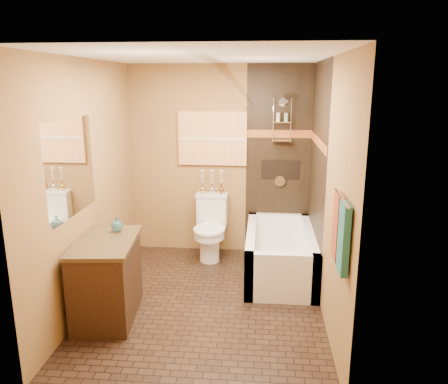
# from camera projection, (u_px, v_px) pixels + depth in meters

# --- Properties ---
(floor) EXTENTS (3.00, 3.00, 0.00)m
(floor) POSITION_uv_depth(u_px,v_px,m) (206.00, 301.00, 4.65)
(floor) COLOR black
(floor) RESTS_ON ground
(wall_left) EXTENTS (0.02, 3.00, 2.50)m
(wall_left) POSITION_uv_depth(u_px,v_px,m) (88.00, 185.00, 4.45)
(wall_left) COLOR #9B6C3C
(wall_left) RESTS_ON floor
(wall_right) EXTENTS (0.02, 3.00, 2.50)m
(wall_right) POSITION_uv_depth(u_px,v_px,m) (327.00, 190.00, 4.24)
(wall_right) COLOR #9B6C3C
(wall_right) RESTS_ON floor
(wall_back) EXTENTS (2.40, 0.02, 2.50)m
(wall_back) POSITION_uv_depth(u_px,v_px,m) (220.00, 161.00, 5.80)
(wall_back) COLOR #9B6C3C
(wall_back) RESTS_ON floor
(wall_front) EXTENTS (2.40, 0.02, 2.50)m
(wall_front) POSITION_uv_depth(u_px,v_px,m) (175.00, 240.00, 2.90)
(wall_front) COLOR #9B6C3C
(wall_front) RESTS_ON floor
(ceiling) EXTENTS (3.00, 3.00, 0.00)m
(ceiling) POSITION_uv_depth(u_px,v_px,m) (203.00, 56.00, 4.04)
(ceiling) COLOR silver
(ceiling) RESTS_ON wall_back
(alcove_tile_back) EXTENTS (0.85, 0.01, 2.50)m
(alcove_tile_back) POSITION_uv_depth(u_px,v_px,m) (278.00, 162.00, 5.72)
(alcove_tile_back) COLOR black
(alcove_tile_back) RESTS_ON wall_back
(alcove_tile_right) EXTENTS (0.01, 1.50, 2.50)m
(alcove_tile_right) POSITION_uv_depth(u_px,v_px,m) (317.00, 174.00, 4.97)
(alcove_tile_right) COLOR black
(alcove_tile_right) RESTS_ON wall_right
(mosaic_band_back) EXTENTS (0.85, 0.01, 0.10)m
(mosaic_band_back) POSITION_uv_depth(u_px,v_px,m) (279.00, 134.00, 5.62)
(mosaic_band_back) COLOR #9C371C
(mosaic_band_back) RESTS_ON alcove_tile_back
(mosaic_band_right) EXTENTS (0.01, 1.50, 0.10)m
(mosaic_band_right) POSITION_uv_depth(u_px,v_px,m) (318.00, 142.00, 4.88)
(mosaic_band_right) COLOR #9C371C
(mosaic_band_right) RESTS_ON alcove_tile_right
(alcove_niche) EXTENTS (0.50, 0.01, 0.25)m
(alcove_niche) POSITION_uv_depth(u_px,v_px,m) (280.00, 170.00, 5.73)
(alcove_niche) COLOR black
(alcove_niche) RESTS_ON alcove_tile_back
(shower_fixtures) EXTENTS (0.24, 0.33, 1.16)m
(shower_fixtures) POSITION_uv_depth(u_px,v_px,m) (282.00, 131.00, 5.51)
(shower_fixtures) COLOR silver
(shower_fixtures) RESTS_ON floor
(curtain_rod) EXTENTS (0.03, 1.55, 0.03)m
(curtain_rod) POSITION_uv_depth(u_px,v_px,m) (249.00, 105.00, 4.85)
(curtain_rod) COLOR silver
(curtain_rod) RESTS_ON wall_back
(towel_bar) EXTENTS (0.02, 0.55, 0.02)m
(towel_bar) POSITION_uv_depth(u_px,v_px,m) (342.00, 197.00, 3.18)
(towel_bar) COLOR silver
(towel_bar) RESTS_ON wall_right
(towel_teal) EXTENTS (0.05, 0.22, 0.52)m
(towel_teal) POSITION_uv_depth(u_px,v_px,m) (344.00, 238.00, 3.12)
(towel_teal) COLOR #1C585F
(towel_teal) RESTS_ON towel_bar
(towel_rust) EXTENTS (0.05, 0.22, 0.52)m
(towel_rust) POSITION_uv_depth(u_px,v_px,m) (338.00, 227.00, 3.38)
(towel_rust) COLOR maroon
(towel_rust) RESTS_ON towel_bar
(sunset_painting) EXTENTS (0.90, 0.04, 0.70)m
(sunset_painting) POSITION_uv_depth(u_px,v_px,m) (212.00, 139.00, 5.71)
(sunset_painting) COLOR orange
(sunset_painting) RESTS_ON wall_back
(vanity_mirror) EXTENTS (0.01, 1.00, 0.90)m
(vanity_mirror) POSITION_uv_depth(u_px,v_px,m) (71.00, 168.00, 4.01)
(vanity_mirror) COLOR white
(vanity_mirror) RESTS_ON wall_left
(bathtub) EXTENTS (0.80, 1.50, 0.55)m
(bathtub) POSITION_uv_depth(u_px,v_px,m) (280.00, 257.00, 5.25)
(bathtub) COLOR white
(bathtub) RESTS_ON floor
(toilet) EXTENTS (0.43, 0.63, 0.83)m
(toilet) POSITION_uv_depth(u_px,v_px,m) (211.00, 227.00, 5.72)
(toilet) COLOR white
(toilet) RESTS_ON floor
(vanity) EXTENTS (0.65, 0.96, 0.80)m
(vanity) POSITION_uv_depth(u_px,v_px,m) (107.00, 279.00, 4.26)
(vanity) COLOR black
(vanity) RESTS_ON floor
(teal_bottle) EXTENTS (0.13, 0.13, 0.19)m
(teal_bottle) POSITION_uv_depth(u_px,v_px,m) (117.00, 225.00, 4.37)
(teal_bottle) COLOR #23626A
(teal_bottle) RESTS_ON vanity
(bud_vases) EXTENTS (0.32, 0.07, 0.31)m
(bud_vases) POSITION_uv_depth(u_px,v_px,m) (212.00, 181.00, 5.76)
(bud_vases) COLOR gold
(bud_vases) RESTS_ON toilet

